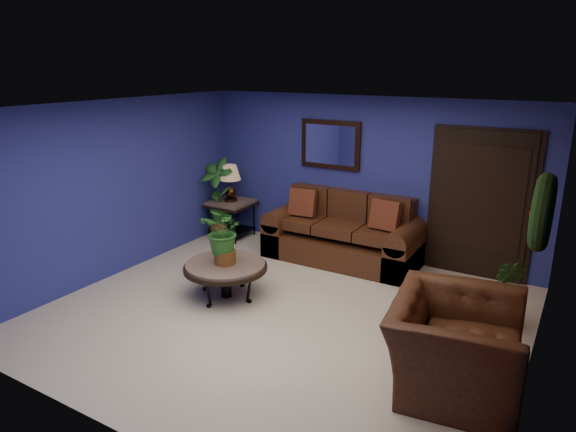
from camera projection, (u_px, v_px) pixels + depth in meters
The scene contains 18 objects.
floor at pixel (282, 314), 6.32m from camera, with size 5.50×5.50×0.00m, color #BFB59E.
wall_back at pixel (365, 177), 8.02m from camera, with size 5.50×0.04×2.50m, color navy.
wall_left at pixel (118, 188), 7.31m from camera, with size 0.04×5.00×2.50m, color navy.
wall_right_brick at pixel (542, 263), 4.62m from camera, with size 0.04×5.00×2.50m, color brown.
ceiling at pixel (282, 108), 5.60m from camera, with size 5.50×5.00×0.02m, color white.
crown_molding at pixel (559, 131), 4.29m from camera, with size 0.03×5.00×0.14m, color white.
wall_mirror at pixel (330, 145), 8.14m from camera, with size 1.02×0.06×0.77m, color #3E2111.
closet_door at pixel (480, 205), 7.20m from camera, with size 1.44×0.06×2.18m, color black.
wreath at pixel (543, 212), 4.56m from camera, with size 0.72×0.72×0.16m, color black.
sofa at pixel (344, 238), 8.01m from camera, with size 2.36×1.02×1.06m.
coffee_table at pixel (226, 267), 6.69m from camera, with size 1.10×1.10×0.47m.
end_table at pixel (231, 209), 8.99m from camera, with size 0.72×0.72×0.65m.
table_lamp at pixel (230, 179), 8.83m from camera, with size 0.37×0.37×0.62m.
side_chair at pixel (386, 234), 7.66m from camera, with size 0.46×0.46×0.91m.
armchair at pixel (455, 345), 4.81m from camera, with size 1.34×1.17×0.87m, color #492915.
coffee_plant at pixel (224, 233), 6.55m from camera, with size 0.60×0.53×0.75m.
floor_plant at pixel (504, 291), 5.91m from camera, with size 0.41×0.33×0.86m.
tall_plant at pixel (218, 196), 8.85m from camera, with size 0.63×0.45×1.42m.
Camera 1 is at (2.98, -4.87, 2.98)m, focal length 32.00 mm.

